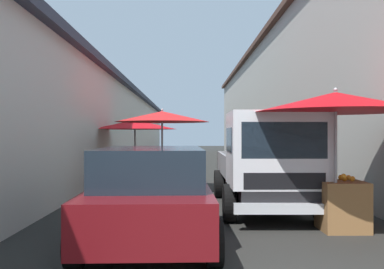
{
  "coord_description": "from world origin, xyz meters",
  "views": [
    {
      "loc": [
        -2.39,
        0.46,
        1.65
      ],
      "look_at": [
        8.08,
        0.35,
        1.65
      ],
      "focal_mm": 38.88,
      "sensor_mm": 36.0,
      "label": 1
    }
  ],
  "objects_px": {
    "fruit_stall_far_left": "(134,130)",
    "parked_scooter": "(271,177)",
    "vendor_by_crates": "(244,156)",
    "fruit_stall_near_right": "(337,119)",
    "delivery_truck": "(269,164)",
    "plastic_stool": "(151,192)",
    "hatchback_car": "(152,193)",
    "fruit_stall_near_left": "(161,126)"
  },
  "relations": [
    {
      "from": "fruit_stall_near_right",
      "to": "parked_scooter",
      "type": "height_order",
      "value": "fruit_stall_near_right"
    },
    {
      "from": "fruit_stall_far_left",
      "to": "hatchback_car",
      "type": "xyz_separation_m",
      "value": [
        -7.89,
        -1.28,
        -1.06
      ]
    },
    {
      "from": "fruit_stall_near_right",
      "to": "hatchback_car",
      "type": "distance_m",
      "value": 3.33
    },
    {
      "from": "fruit_stall_near_left",
      "to": "parked_scooter",
      "type": "height_order",
      "value": "fruit_stall_near_left"
    },
    {
      "from": "parked_scooter",
      "to": "plastic_stool",
      "type": "distance_m",
      "value": 3.86
    },
    {
      "from": "fruit_stall_near_left",
      "to": "hatchback_car",
      "type": "bearing_deg",
      "value": -177.99
    },
    {
      "from": "fruit_stall_near_right",
      "to": "hatchback_car",
      "type": "height_order",
      "value": "fruit_stall_near_right"
    },
    {
      "from": "fruit_stall_near_right",
      "to": "vendor_by_crates",
      "type": "distance_m",
      "value": 8.18
    },
    {
      "from": "plastic_stool",
      "to": "delivery_truck",
      "type": "bearing_deg",
      "value": -114.82
    },
    {
      "from": "fruit_stall_near_left",
      "to": "hatchback_car",
      "type": "xyz_separation_m",
      "value": [
        -5.28,
        -0.19,
        -1.15
      ]
    },
    {
      "from": "fruit_stall_near_right",
      "to": "fruit_stall_far_left",
      "type": "relative_size",
      "value": 0.94
    },
    {
      "from": "hatchback_car",
      "to": "parked_scooter",
      "type": "bearing_deg",
      "value": -28.75
    },
    {
      "from": "plastic_stool",
      "to": "fruit_stall_near_right",
      "type": "bearing_deg",
      "value": -128.68
    },
    {
      "from": "delivery_truck",
      "to": "hatchback_car",
      "type": "bearing_deg",
      "value": 132.72
    },
    {
      "from": "fruit_stall_far_left",
      "to": "parked_scooter",
      "type": "bearing_deg",
      "value": -121.25
    },
    {
      "from": "fruit_stall_far_left",
      "to": "vendor_by_crates",
      "type": "bearing_deg",
      "value": -79.3
    },
    {
      "from": "delivery_truck",
      "to": "parked_scooter",
      "type": "xyz_separation_m",
      "value": [
        3.28,
        -0.7,
        -0.59
      ]
    },
    {
      "from": "vendor_by_crates",
      "to": "fruit_stall_far_left",
      "type": "bearing_deg",
      "value": 100.7
    },
    {
      "from": "plastic_stool",
      "to": "fruit_stall_near_left",
      "type": "bearing_deg",
      "value": -3.38
    },
    {
      "from": "fruit_stall_near_right",
      "to": "delivery_truck",
      "type": "relative_size",
      "value": 0.54
    },
    {
      "from": "fruit_stall_far_left",
      "to": "vendor_by_crates",
      "type": "relative_size",
      "value": 1.91
    },
    {
      "from": "fruit_stall_near_right",
      "to": "vendor_by_crates",
      "type": "bearing_deg",
      "value": 3.21
    },
    {
      "from": "delivery_truck",
      "to": "plastic_stool",
      "type": "height_order",
      "value": "delivery_truck"
    },
    {
      "from": "vendor_by_crates",
      "to": "parked_scooter",
      "type": "height_order",
      "value": "vendor_by_crates"
    },
    {
      "from": "delivery_truck",
      "to": "vendor_by_crates",
      "type": "bearing_deg",
      "value": -3.4
    },
    {
      "from": "vendor_by_crates",
      "to": "parked_scooter",
      "type": "distance_m",
      "value": 3.33
    },
    {
      "from": "fruit_stall_far_left",
      "to": "plastic_stool",
      "type": "xyz_separation_m",
      "value": [
        -4.66,
        -0.97,
        -1.48
      ]
    },
    {
      "from": "fruit_stall_far_left",
      "to": "vendor_by_crates",
      "type": "xyz_separation_m",
      "value": [
        0.74,
        -3.89,
        -0.94
      ]
    },
    {
      "from": "vendor_by_crates",
      "to": "plastic_stool",
      "type": "height_order",
      "value": "vendor_by_crates"
    },
    {
      "from": "fruit_stall_far_left",
      "to": "hatchback_car",
      "type": "height_order",
      "value": "fruit_stall_far_left"
    },
    {
      "from": "fruit_stall_far_left",
      "to": "fruit_stall_near_left",
      "type": "bearing_deg",
      "value": -157.23
    },
    {
      "from": "plastic_stool",
      "to": "vendor_by_crates",
      "type": "bearing_deg",
      "value": -28.42
    },
    {
      "from": "fruit_stall_near_left",
      "to": "vendor_by_crates",
      "type": "height_order",
      "value": "fruit_stall_near_left"
    },
    {
      "from": "fruit_stall_near_left",
      "to": "parked_scooter",
      "type": "bearing_deg",
      "value": -89.02
    },
    {
      "from": "fruit_stall_near_left",
      "to": "plastic_stool",
      "type": "xyz_separation_m",
      "value": [
        -2.06,
        0.12,
        -1.56
      ]
    },
    {
      "from": "parked_scooter",
      "to": "fruit_stall_far_left",
      "type": "bearing_deg",
      "value": 58.75
    },
    {
      "from": "fruit_stall_far_left",
      "to": "parked_scooter",
      "type": "xyz_separation_m",
      "value": [
        -2.55,
        -4.21,
        -1.35
      ]
    },
    {
      "from": "fruit_stall_near_left",
      "to": "delivery_truck",
      "type": "distance_m",
      "value": 4.12
    },
    {
      "from": "fruit_stall_near_left",
      "to": "vendor_by_crates",
      "type": "xyz_separation_m",
      "value": [
        3.34,
        -2.8,
        -1.03
      ]
    },
    {
      "from": "fruit_stall_near_right",
      "to": "hatchback_car",
      "type": "xyz_separation_m",
      "value": [
        -0.52,
        3.07,
        -1.17
      ]
    },
    {
      "from": "delivery_truck",
      "to": "vendor_by_crates",
      "type": "relative_size",
      "value": 3.27
    },
    {
      "from": "delivery_truck",
      "to": "plastic_stool",
      "type": "relative_size",
      "value": 11.35
    }
  ]
}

